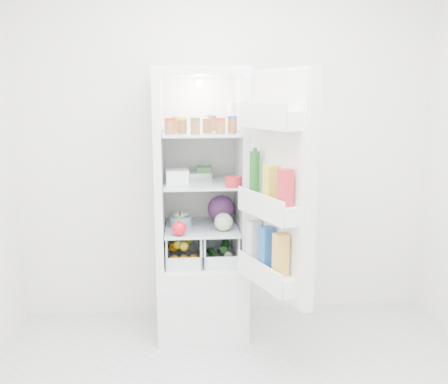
{
  "coord_description": "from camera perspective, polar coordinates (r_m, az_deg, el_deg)",
  "views": [
    {
      "loc": [
        -0.32,
        -2.11,
        1.64
      ],
      "look_at": [
        -0.07,
        0.95,
        1.03
      ],
      "focal_mm": 40.0,
      "sensor_mm": 36.0,
      "label": 1
    }
  ],
  "objects": [
    {
      "name": "condiment_jars",
      "position": [
        3.24,
        -2.83,
        7.51
      ],
      "size": [
        0.46,
        0.34,
        0.08
      ],
      "color": "#B21919",
      "rests_on": "shelf_top"
    },
    {
      "name": "veg_pile",
      "position": [
        3.47,
        -0.44,
        -6.84
      ],
      "size": [
        0.16,
        0.3,
        0.1
      ],
      "color": "#1F4E1A",
      "rests_on": "refrigerator"
    },
    {
      "name": "crisper_right",
      "position": [
        3.46,
        -0.52,
        -6.09
      ],
      "size": [
        0.23,
        0.46,
        0.22
      ],
      "primitive_type": null,
      "color": "silver",
      "rests_on": "refrigerator"
    },
    {
      "name": "refrigerator",
      "position": [
        3.5,
        -2.61,
        -4.97
      ],
      "size": [
        0.6,
        0.6,
        1.8
      ],
      "color": "silver",
      "rests_on": "ground"
    },
    {
      "name": "bell_pepper",
      "position": [
        3.19,
        -5.13,
        -4.16
      ],
      "size": [
        0.09,
        0.09,
        0.09
      ],
      "primitive_type": "sphere",
      "color": "red",
      "rests_on": "shelf_low"
    },
    {
      "name": "tin_red",
      "position": [
        3.15,
        1.06,
        1.19
      ],
      "size": [
        0.12,
        0.12,
        0.07
      ],
      "primitive_type": "cylinder",
      "rotation": [
        0.0,
        0.0,
        -0.17
      ],
      "color": "red",
      "rests_on": "shelf_mid"
    },
    {
      "name": "mushroom_bowl",
      "position": [
        3.42,
        -4.95,
        -3.33
      ],
      "size": [
        0.16,
        0.16,
        0.07
      ],
      "primitive_type": "cylinder",
      "rotation": [
        0.0,
        0.0,
        -0.11
      ],
      "color": "#92C3D9",
      "rests_on": "shelf_low"
    },
    {
      "name": "foil_tray",
      "position": [
        3.48,
        -2.8,
        1.93
      ],
      "size": [
        0.17,
        0.14,
        0.04
      ],
      "primitive_type": "cube",
      "rotation": [
        0.0,
        0.0,
        0.12
      ],
      "color": "silver",
      "rests_on": "shelf_mid"
    },
    {
      "name": "shelf_low",
      "position": [
        3.41,
        -2.58,
        -4.05
      ],
      "size": [
        0.49,
        0.53,
        0.01
      ],
      "primitive_type": "cube",
      "color": "silver",
      "rests_on": "refrigerator"
    },
    {
      "name": "tub_green",
      "position": [
        3.5,
        -2.28,
        2.3
      ],
      "size": [
        0.11,
        0.14,
        0.08
      ],
      "primitive_type": "cube",
      "rotation": [
        0.0,
        0.0,
        -0.09
      ],
      "color": "#469B47",
      "rests_on": "shelf_mid"
    },
    {
      "name": "fridge_door",
      "position": [
        2.84,
        6.07,
        0.07
      ],
      "size": [
        0.36,
        0.58,
        1.3
      ],
      "rotation": [
        0.0,
        0.0,
        1.94
      ],
      "color": "silver",
      "rests_on": "refrigerator"
    },
    {
      "name": "red_cabbage",
      "position": [
        3.5,
        -0.32,
        -1.92
      ],
      "size": [
        0.19,
        0.19,
        0.19
      ],
      "primitive_type": "sphere",
      "color": "#602058",
      "rests_on": "shelf_low"
    },
    {
      "name": "citrus_pile",
      "position": [
        3.4,
        -4.77,
        -6.8
      ],
      "size": [
        0.2,
        0.24,
        0.16
      ],
      "color": "orange",
      "rests_on": "refrigerator"
    },
    {
      "name": "room_walls",
      "position": [
        2.13,
        3.92,
        9.89
      ],
      "size": [
        3.02,
        3.02,
        2.61
      ],
      "color": "white",
      "rests_on": "ground"
    },
    {
      "name": "shelf_top",
      "position": [
        3.3,
        -2.68,
        6.72
      ],
      "size": [
        0.49,
        0.53,
        0.02
      ],
      "primitive_type": "cube",
      "color": "silver",
      "rests_on": "refrigerator"
    },
    {
      "name": "crisper_left",
      "position": [
        3.45,
        -4.61,
        -6.17
      ],
      "size": [
        0.23,
        0.46,
        0.22
      ],
      "primitive_type": null,
      "color": "silver",
      "rests_on": "refrigerator"
    },
    {
      "name": "squeeze_bottle",
      "position": [
        3.45,
        0.82,
        8.63
      ],
      "size": [
        0.06,
        0.06,
        0.19
      ],
      "primitive_type": "cylinder",
      "rotation": [
        0.0,
        0.0,
        0.19
      ],
      "color": "white",
      "rests_on": "shelf_top"
    },
    {
      "name": "salad_bag",
      "position": [
        3.28,
        -0.06,
        -3.44
      ],
      "size": [
        0.12,
        0.12,
        0.12
      ],
      "primitive_type": "sphere",
      "color": "#ABCB98",
      "rests_on": "shelf_low"
    },
    {
      "name": "tub_white",
      "position": [
        3.27,
        -5.35,
        1.75
      ],
      "size": [
        0.15,
        0.15,
        0.09
      ],
      "primitive_type": "cube",
      "rotation": [
        0.0,
        0.0,
        0.04
      ],
      "color": "white",
      "rests_on": "shelf_mid"
    },
    {
      "name": "shelf_mid",
      "position": [
        3.35,
        -2.63,
        1.07
      ],
      "size": [
        0.49,
        0.53,
        0.02
      ],
      "primitive_type": "cube",
      "color": "silver",
      "rests_on": "refrigerator"
    }
  ]
}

